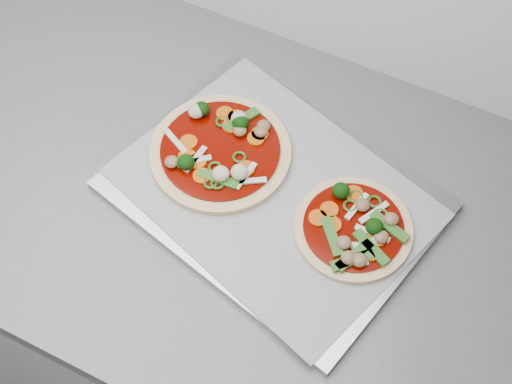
% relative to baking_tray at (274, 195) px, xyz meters
% --- Properties ---
extents(base_cabinet, '(3.60, 0.60, 0.86)m').
position_rel_baking_tray_xyz_m(base_cabinet, '(-0.48, -0.02, -0.48)').
color(base_cabinet, '#BDBDBB').
rests_on(base_cabinet, ground).
extents(baking_tray, '(0.48, 0.40, 0.01)m').
position_rel_baking_tray_xyz_m(baking_tray, '(0.00, 0.00, 0.00)').
color(baking_tray, gray).
rests_on(baking_tray, countertop).
extents(parchment, '(0.47, 0.40, 0.00)m').
position_rel_baking_tray_xyz_m(parchment, '(-0.00, 0.00, 0.01)').
color(parchment, gray).
rests_on(parchment, baking_tray).
extents(pizza_left, '(0.26, 0.26, 0.03)m').
position_rel_baking_tray_xyz_m(pizza_left, '(-0.09, 0.02, 0.02)').
color(pizza_left, '#E8BF83').
rests_on(pizza_left, parchment).
extents(pizza_right, '(0.16, 0.16, 0.03)m').
position_rel_baking_tray_xyz_m(pizza_right, '(0.12, -0.01, 0.02)').
color(pizza_right, '#E8BF83').
rests_on(pizza_right, parchment).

